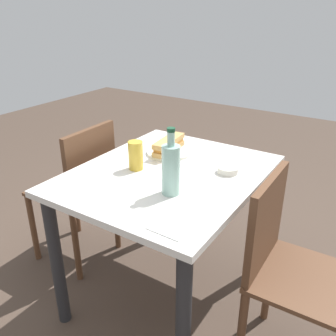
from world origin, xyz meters
The scene contains 11 objects.
ground_plane centered at (0.00, 0.00, 0.00)m, with size 8.00×8.00×0.00m, color #47382D.
dining_table centered at (0.00, 0.00, 0.62)m, with size 0.99×0.82×0.75m.
chair_far centered at (0.00, 0.61, 0.50)m, with size 0.41×0.41×0.87m.
chair_near centered at (-0.05, -0.61, 0.50)m, with size 0.40×0.40×0.87m.
plate_near centered at (0.20, 0.12, 0.76)m, with size 0.24×0.24×0.01m, color silver.
baguette_sandwich_near centered at (0.20, 0.12, 0.80)m, with size 0.25×0.09×0.07m.
knife_near centered at (0.18, 0.17, 0.77)m, with size 0.17×0.08×0.01m.
water_bottle centered at (-0.17, -0.13, 0.87)m, with size 0.08×0.08×0.29m.
beer_glass centered at (-0.05, 0.15, 0.82)m, with size 0.07×0.07×0.14m, color gold.
olive_bowl centered at (0.14, -0.24, 0.77)m, with size 0.10×0.10×0.03m, color silver.
paper_napkin centered at (-0.38, -0.26, 0.75)m, with size 0.14×0.14×0.00m, color white.
Camera 1 is at (-1.31, -0.84, 1.48)m, focal length 38.84 mm.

